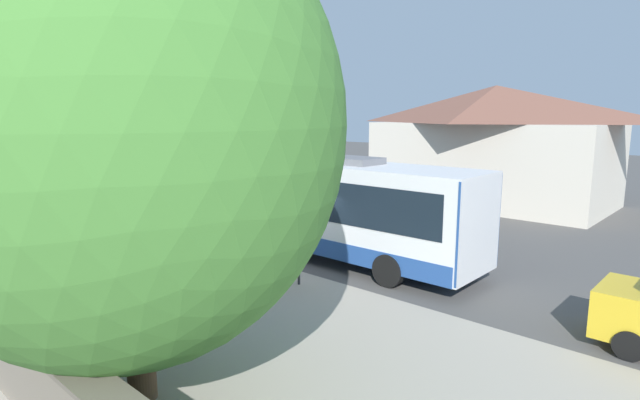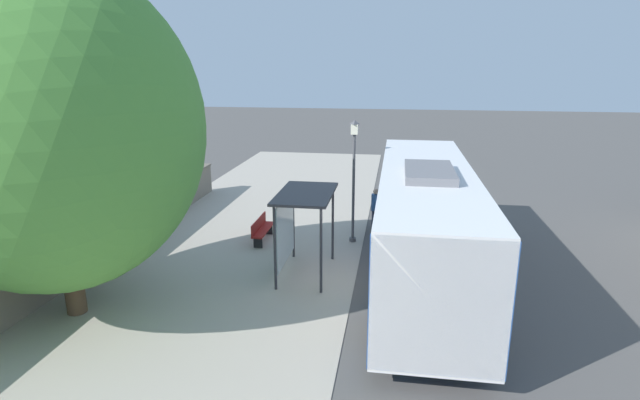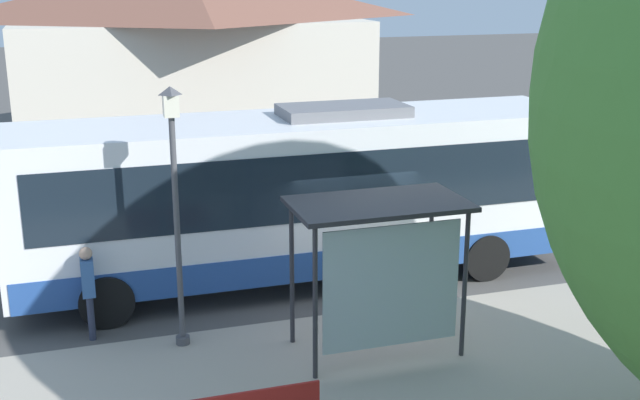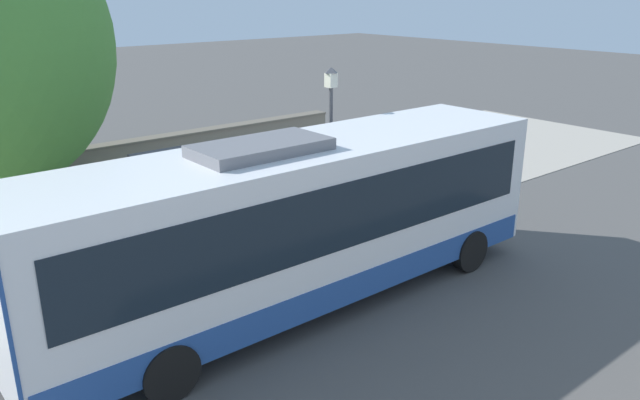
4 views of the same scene
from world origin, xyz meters
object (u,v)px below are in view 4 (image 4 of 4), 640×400
object	(u,v)px
bench	(247,194)
street_lamp_near	(331,140)
bus_shelter	(197,169)
bus	(298,220)
pedestrian	(391,198)

from	to	relation	value
bench	street_lamp_near	bearing A→B (deg)	7.68
bus_shelter	bus	bearing A→B (deg)	3.41
bench	bus	bearing A→B (deg)	-23.14
bus_shelter	bench	world-z (taller)	bus_shelter
bench	pedestrian	bearing A→B (deg)	25.30
bus	pedestrian	world-z (taller)	bus
pedestrian	street_lamp_near	bearing A→B (deg)	-117.05
bus	pedestrian	bearing A→B (deg)	110.46
bus	bus_shelter	size ratio (longest dim) A/B	4.05
bus_shelter	street_lamp_near	bearing A→B (deg)	66.83
bench	street_lamp_near	size ratio (longest dim) A/B	0.42
bus_shelter	pedestrian	bearing A→B (deg)	65.55
pedestrian	bus	bearing A→B (deg)	-69.54
bus_shelter	pedestrian	xyz separation A→B (m)	(2.10, 4.61, -1.17)
bench	street_lamp_near	world-z (taller)	street_lamp_near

